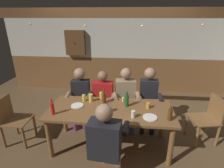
# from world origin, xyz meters

# --- Properties ---
(ground_plane) EXTENTS (8.01, 8.01, 0.00)m
(ground_plane) POSITION_xyz_m (0.00, 0.00, 0.00)
(ground_plane) COLOR brown
(back_wall_upper) EXTENTS (6.67, 0.12, 1.28)m
(back_wall_upper) POSITION_xyz_m (0.00, 2.74, 1.67)
(back_wall_upper) COLOR beige
(back_wall_wainscot) EXTENTS (6.67, 0.12, 1.03)m
(back_wall_wainscot) POSITION_xyz_m (0.00, 2.74, 0.51)
(back_wall_wainscot) COLOR brown
(back_wall_wainscot) RESTS_ON ground_plane
(ceiling_beam) EXTENTS (6.01, 0.14, 0.16)m
(ceiling_beam) POSITION_xyz_m (0.00, 0.67, 2.23)
(ceiling_beam) COLOR brown
(dining_table) EXTENTS (2.05, 0.86, 0.75)m
(dining_table) POSITION_xyz_m (0.00, 0.16, 0.65)
(dining_table) COLOR brown
(dining_table) RESTS_ON ground_plane
(person_0) EXTENTS (0.53, 0.53, 1.22)m
(person_0) POSITION_xyz_m (-0.69, 0.82, 0.68)
(person_0) COLOR black
(person_0) RESTS_ON ground_plane
(person_1) EXTENTS (0.56, 0.53, 1.17)m
(person_1) POSITION_xyz_m (-0.23, 0.81, 0.65)
(person_1) COLOR #AD1919
(person_1) RESTS_ON ground_plane
(person_2) EXTENTS (0.56, 0.57, 1.24)m
(person_2) POSITION_xyz_m (0.24, 0.82, 0.69)
(person_2) COLOR #997F60
(person_2) RESTS_ON ground_plane
(person_3) EXTENTS (0.50, 0.50, 1.26)m
(person_3) POSITION_xyz_m (0.69, 0.82, 0.70)
(person_3) COLOR black
(person_3) RESTS_ON ground_plane
(person_4) EXTENTS (0.58, 0.57, 1.22)m
(person_4) POSITION_xyz_m (0.01, -0.50, 0.68)
(person_4) COLOR black
(person_4) RESTS_ON ground_plane
(chair_empty_near_right) EXTENTS (0.45, 0.45, 0.88)m
(chair_empty_near_right) POSITION_xyz_m (-1.75, 0.13, 0.48)
(chair_empty_near_right) COLOR brown
(chair_empty_near_right) RESTS_ON ground_plane
(chair_empty_near_left) EXTENTS (0.51, 0.51, 0.88)m
(chair_empty_near_left) POSITION_xyz_m (1.73, 0.49, 0.48)
(chair_empty_near_left) COLOR brown
(chair_empty_near_left) RESTS_ON ground_plane
(table_candle) EXTENTS (0.04, 0.04, 0.08)m
(table_candle) POSITION_xyz_m (0.20, 0.45, 0.79)
(table_candle) COLOR #F9E08C
(table_candle) RESTS_ON dining_table
(plate_0) EXTENTS (0.21, 0.21, 0.01)m
(plate_0) POSITION_xyz_m (-0.57, 0.21, 0.76)
(plate_0) COLOR white
(plate_0) RESTS_ON dining_table
(plate_1) EXTENTS (0.22, 0.22, 0.01)m
(plate_1) POSITION_xyz_m (0.62, -0.05, 0.76)
(plate_1) COLOR white
(plate_1) RESTS_ON dining_table
(bottle_0) EXTENTS (0.06, 0.06, 0.27)m
(bottle_0) POSITION_xyz_m (-0.87, -0.09, 0.86)
(bottle_0) COLOR red
(bottle_0) RESTS_ON dining_table
(bottle_1) EXTENTS (0.07, 0.07, 0.22)m
(bottle_1) POSITION_xyz_m (0.90, -0.08, 0.84)
(bottle_1) COLOR #593314
(bottle_1) RESTS_ON dining_table
(bottle_2) EXTENTS (0.07, 0.07, 0.27)m
(bottle_2) POSITION_xyz_m (0.26, 0.28, 0.86)
(bottle_2) COLOR #195923
(bottle_2) RESTS_ON dining_table
(bottle_3) EXTENTS (0.07, 0.07, 0.26)m
(bottle_3) POSITION_xyz_m (-0.13, 0.37, 0.86)
(bottle_3) COLOR #593314
(bottle_3) RESTS_ON dining_table
(pint_glass_0) EXTENTS (0.07, 0.07, 0.15)m
(pint_glass_0) POSITION_xyz_m (-0.05, 0.04, 0.83)
(pint_glass_0) COLOR #4C2D19
(pint_glass_0) RESTS_ON dining_table
(pint_glass_1) EXTENTS (0.07, 0.07, 0.10)m
(pint_glass_1) POSITION_xyz_m (0.62, 0.24, 0.80)
(pint_glass_1) COLOR gold
(pint_glass_1) RESTS_ON dining_table
(pint_glass_2) EXTENTS (0.06, 0.06, 0.12)m
(pint_glass_2) POSITION_xyz_m (-0.50, 0.40, 0.81)
(pint_glass_2) COLOR #E5C64C
(pint_glass_2) RESTS_ON dining_table
(pint_glass_3) EXTENTS (0.06, 0.06, 0.11)m
(pint_glass_3) POSITION_xyz_m (0.37, -0.07, 0.81)
(pint_glass_3) COLOR white
(pint_glass_3) RESTS_ON dining_table
(pint_glass_4) EXTENTS (0.07, 0.07, 0.13)m
(pint_glass_4) POSITION_xyz_m (-0.21, 0.52, 0.82)
(pint_glass_4) COLOR #E5C64C
(pint_glass_4) RESTS_ON dining_table
(pint_glass_5) EXTENTS (0.08, 0.08, 0.14)m
(pint_glass_5) POSITION_xyz_m (-0.38, 0.40, 0.82)
(pint_glass_5) COLOR #E5C64C
(pint_glass_5) RESTS_ON dining_table
(wall_dart_cabinet) EXTENTS (0.56, 0.15, 0.70)m
(wall_dart_cabinet) POSITION_xyz_m (-1.27, 2.61, 1.46)
(wall_dart_cabinet) COLOR brown
(string_lights) EXTENTS (4.71, 0.04, 0.12)m
(string_lights) POSITION_xyz_m (0.00, 0.62, 2.06)
(string_lights) COLOR #F9EAB2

